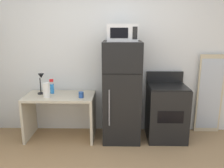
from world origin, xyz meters
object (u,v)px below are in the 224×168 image
object	(u,v)px
coffee_mug	(81,95)
refrigerator	(122,92)
desk_lamp	(41,80)
leaning_mirror	(210,94)
spray_bottle	(52,88)
oven_range	(166,112)
desk	(60,108)
paper_towel_roll	(46,90)
microwave	(122,33)

from	to	relation	value
coffee_mug	refrigerator	size ratio (longest dim) A/B	0.06
desk_lamp	leaning_mirror	distance (m)	2.91
spray_bottle	oven_range	size ratio (longest dim) A/B	0.23
desk	paper_towel_roll	size ratio (longest dim) A/B	4.71
spray_bottle	refrigerator	size ratio (longest dim) A/B	0.15
desk	microwave	bearing A→B (deg)	-1.61
microwave	oven_range	xyz separation A→B (m)	(0.75, 0.04, -1.30)
desk	coffee_mug	xyz separation A→B (m)	(0.38, -0.12, 0.28)
paper_towel_roll	desk_lamp	bearing A→B (deg)	127.23
desk_lamp	oven_range	bearing A→B (deg)	-1.33
microwave	refrigerator	bearing A→B (deg)	90.32
desk	spray_bottle	xyz separation A→B (m)	(-0.15, 0.10, 0.33)
desk_lamp	paper_towel_roll	xyz separation A→B (m)	(0.14, -0.18, -0.12)
microwave	oven_range	bearing A→B (deg)	2.84
desk	coffee_mug	size ratio (longest dim) A/B	11.91
leaning_mirror	refrigerator	bearing A→B (deg)	-170.06
spray_bottle	leaning_mirror	xyz separation A→B (m)	(2.72, 0.16, -0.15)
coffee_mug	spray_bottle	distance (m)	0.58
desk_lamp	spray_bottle	size ratio (longest dim) A/B	1.42
paper_towel_roll	desk	bearing A→B (deg)	34.83
paper_towel_roll	microwave	bearing A→B (deg)	4.42
coffee_mug	microwave	distance (m)	1.17
coffee_mug	spray_bottle	world-z (taller)	spray_bottle
leaning_mirror	coffee_mug	bearing A→B (deg)	-169.97
coffee_mug	microwave	size ratio (longest dim) A/B	0.21
coffee_mug	leaning_mirror	size ratio (longest dim) A/B	0.07
desk_lamp	microwave	bearing A→B (deg)	-3.67
paper_towel_roll	refrigerator	world-z (taller)	refrigerator
spray_bottle	oven_range	bearing A→B (deg)	-2.85
desk_lamp	coffee_mug	bearing A→B (deg)	-14.79
coffee_mug	refrigerator	world-z (taller)	refrigerator
spray_bottle	leaning_mirror	distance (m)	2.73
desk	oven_range	bearing A→B (deg)	0.27
desk_lamp	oven_range	world-z (taller)	desk_lamp
refrigerator	paper_towel_roll	bearing A→B (deg)	-174.58
desk	paper_towel_roll	world-z (taller)	paper_towel_roll
oven_range	leaning_mirror	distance (m)	0.87
refrigerator	leaning_mirror	distance (m)	1.58
desk	oven_range	world-z (taller)	oven_range
oven_range	microwave	bearing A→B (deg)	-177.16
leaning_mirror	microwave	bearing A→B (deg)	-169.30
spray_bottle	refrigerator	bearing A→B (deg)	-5.44
coffee_mug	leaning_mirror	distance (m)	2.23
coffee_mug	microwave	bearing A→B (deg)	8.43
paper_towel_roll	microwave	size ratio (longest dim) A/B	0.52
paper_towel_roll	leaning_mirror	bearing A→B (deg)	7.98
coffee_mug	refrigerator	xyz separation A→B (m)	(0.65, 0.12, 0.02)
desk_lamp	oven_range	xyz separation A→B (m)	(2.09, -0.05, -0.52)
paper_towel_roll	oven_range	xyz separation A→B (m)	(1.95, 0.13, -0.40)
desk	paper_towel_roll	xyz separation A→B (m)	(-0.17, -0.12, 0.35)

